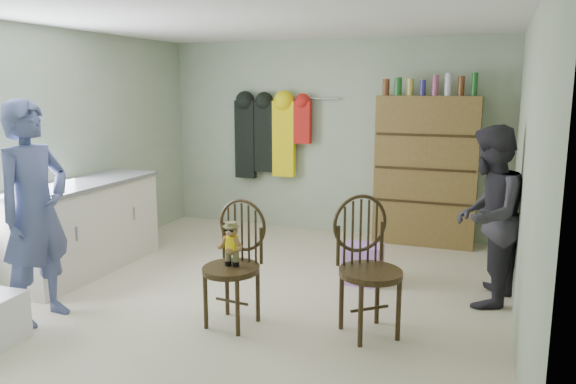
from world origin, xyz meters
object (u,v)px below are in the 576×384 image
at_px(counter, 84,227).
at_px(chair_front, 235,256).
at_px(chair_far, 367,261).
at_px(dresser, 426,170).

xyz_separation_m(counter, chair_front, (2.06, -0.65, 0.10)).
relative_size(counter, chair_front, 1.83).
relative_size(chair_far, dresser, 0.53).
bearing_deg(chair_far, chair_front, 150.85).
bearing_deg(dresser, counter, -144.31).
height_order(counter, chair_far, chair_far).
distance_m(chair_front, chair_far, 1.06).
bearing_deg(dresser, chair_front, -111.13).
xyz_separation_m(chair_front, dresser, (1.14, 2.95, 0.34)).
height_order(chair_front, dresser, dresser).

